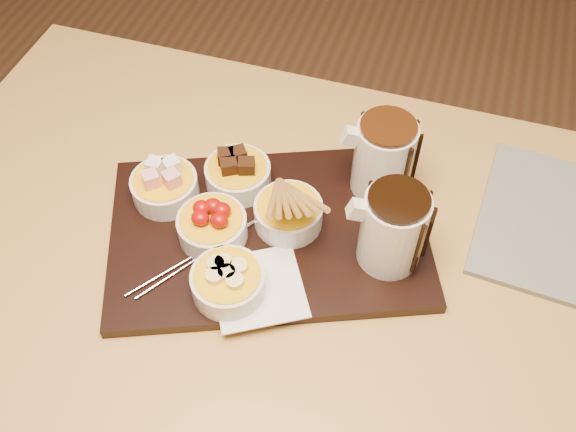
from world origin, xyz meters
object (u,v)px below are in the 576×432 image
(dining_table, at_px, (280,296))
(pitcher_dark_chocolate, at_px, (393,229))
(bowl_strawberries, at_px, (212,227))
(pitcher_milk_chocolate, at_px, (383,158))
(serving_board, at_px, (269,232))

(dining_table, height_order, pitcher_dark_chocolate, pitcher_dark_chocolate)
(dining_table, distance_m, bowl_strawberries, 0.17)
(dining_table, xyz_separation_m, pitcher_dark_chocolate, (0.15, 0.04, 0.18))
(dining_table, bearing_deg, pitcher_milk_chocolate, 57.37)
(pitcher_milk_chocolate, bearing_deg, pitcher_dark_chocolate, -94.40)
(bowl_strawberries, xyz_separation_m, pitcher_dark_chocolate, (0.25, 0.04, 0.04))
(pitcher_dark_chocolate, bearing_deg, bowl_strawberries, 167.35)
(serving_board, height_order, pitcher_milk_chocolate, pitcher_milk_chocolate)
(pitcher_dark_chocolate, bearing_deg, pitcher_milk_chocolate, 85.60)
(pitcher_milk_chocolate, bearing_deg, serving_board, -158.20)
(pitcher_dark_chocolate, height_order, pitcher_milk_chocolate, same)
(dining_table, bearing_deg, bowl_strawberries, 178.59)
(serving_board, xyz_separation_m, pitcher_dark_chocolate, (0.18, 0.01, 0.07))
(pitcher_dark_chocolate, bearing_deg, dining_table, 174.44)
(dining_table, relative_size, bowl_strawberries, 12.00)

